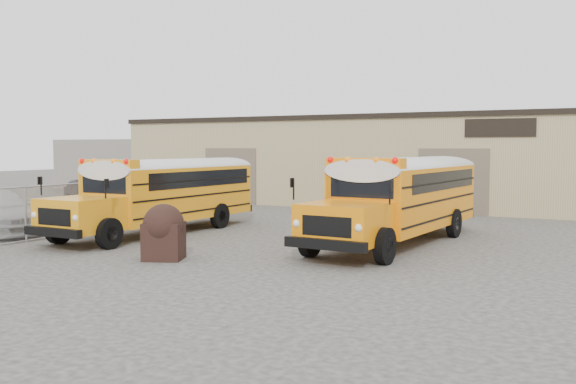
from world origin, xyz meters
The scene contains 8 objects.
ground centered at (0.00, 0.00, 0.00)m, with size 120.00×120.00×0.00m, color #32302E.
warehouse centered at (0.00, 19.99, 2.37)m, with size 30.20×10.20×4.67m.
chainlink_fence centered at (-6.00, 3.00, 0.90)m, with size 0.07×18.07×1.81m.
distant_building_left centered at (-22.00, 22.00, 1.80)m, with size 8.00×6.00×3.60m, color gray.
school_bus_left centered at (-3.56, 9.62, 1.56)m, with size 2.83×9.25×2.70m.
school_bus_right centered at (4.97, 11.46, 1.61)m, with size 3.16×9.65×2.79m.
tarp_bundle centered at (-0.03, -0.44, 0.78)m, with size 1.29×1.24×1.52m.
car_dark centered at (-11.85, 8.77, 0.75)m, with size 1.58×4.53×1.49m, color #222227.
Camera 1 is at (11.09, -14.05, 3.05)m, focal length 40.00 mm.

